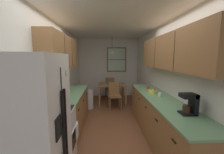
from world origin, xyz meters
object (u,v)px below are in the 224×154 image
Objects in this scene: dining_chair_near at (114,94)px; trash_bin at (89,99)px; dining_table at (112,87)px; mug_by_coffeemaker at (160,95)px; fruit_bowl at (153,91)px; refrigerator at (31,137)px; coffee_maker at (190,103)px; dining_chair_far at (110,87)px; table_serving_bowl at (110,83)px; microwave_over_range at (40,64)px; stove_range at (53,138)px; mug_spare at (148,87)px; storage_canister at (61,98)px.

dining_chair_near reaches higher than trash_bin.
mug_by_coffeemaker reaches higher than dining_table.
dining_chair_near is at bearing 119.82° from fruit_bowl.
refrigerator is 2.11m from coffee_maker.
dining_table is 0.66m from dining_chair_far.
dining_chair_far reaches higher than dining_table.
dining_table is at bearing 28.62° from table_serving_bowl.
microwave_over_range is at bearing 102.51° from refrigerator.
mug_by_coffeemaker is 0.52× the size of table_serving_bowl.
dining_table is at bearing 110.13° from mug_by_coffeemaker.
dining_chair_far is at bearing 94.69° from dining_chair_near.
mug_spare is (1.99, 1.57, 0.48)m from stove_range.
refrigerator is 2.64m from fruit_bowl.
trash_bin is at bearing -143.93° from dining_table.
table_serving_bowl is (1.03, 2.63, -0.22)m from storage_canister.
mug_by_coffeemaker is at bearing -85.61° from fruit_bowl.
fruit_bowl is (0.86, -2.07, 0.31)m from dining_table.
storage_canister is 0.78× the size of table_serving_bowl.
mug_spare is 0.45m from fruit_bowl.
coffee_maker reaches higher than trash_bin.
table_serving_bowl is (-0.03, -0.69, 0.26)m from dining_chair_far.
fruit_bowl is at bearing 94.39° from mug_by_coffeemaker.
dining_table is 1.11× the size of dining_chair_near.
storage_canister is at bearing -112.58° from dining_table.
mug_spare is 0.53× the size of table_serving_bowl.
dining_chair_far is 3.52m from storage_canister.
coffee_maker is 1.32m from fruit_bowl.
coffee_maker is 1.49× the size of table_serving_bowl.
storage_canister is at bearing 90.62° from stove_range.
table_serving_bowl is at bearing 68.68° from storage_canister.
mug_by_coffeemaker is at bearing 19.64° from microwave_over_range.
microwave_over_range is 3.56m from dining_table.
coffee_maker reaches higher than storage_canister.
fruit_bowl is at bearing 29.71° from stove_range.
refrigerator is 1.78× the size of dining_table.
dining_chair_near is at bearing 130.51° from mug_spare.
dining_table is at bearing 112.71° from fruit_bowl.
storage_canister is 2.02m from mug_by_coffeemaker.
dining_chair_far is (1.01, 4.51, -0.39)m from refrigerator.
table_serving_bowl is (0.98, 3.82, -0.13)m from refrigerator.
dining_table is at bearing 69.07° from microwave_over_range.
dining_chair_near is at bearing 108.73° from coffee_maker.
mug_by_coffeemaker is 0.82m from mug_spare.
dining_chair_far is at bearing 112.57° from mug_spare.
stove_range is 1.22× the size of dining_chair_far.
refrigerator is at bearing -88.00° from storage_canister.
stove_range is 3.98m from dining_chair_far.
stove_range is at bearing -89.38° from storage_canister.
table_serving_bowl is at bearing -151.38° from dining_table.
dining_table is 0.66m from dining_chair_near.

